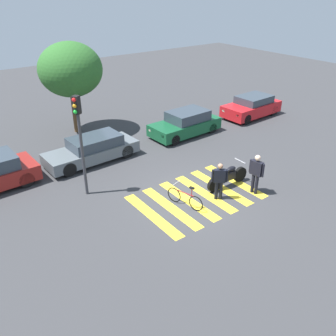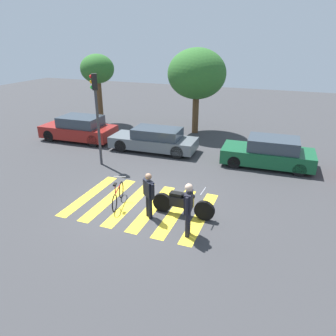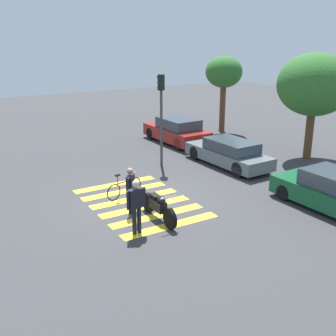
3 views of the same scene
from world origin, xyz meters
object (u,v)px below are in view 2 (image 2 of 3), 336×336
leaning_bicycle (118,195)px  car_grey_coupe (154,140)px  officer_on_foot (188,206)px  traffic_light_pole (96,106)px  car_maroon_wagon (79,129)px  car_green_compact (269,153)px  police_motorcycle (183,203)px  officer_by_motorcycle (149,193)px

leaning_bicycle → car_grey_coupe: (-1.10, 5.92, 0.25)m
officer_on_foot → traffic_light_pole: size_ratio=0.42×
leaning_bicycle → car_maroon_wagon: (-6.02, 6.10, 0.33)m
car_maroon_wagon → car_green_compact: bearing=-1.1°
car_green_compact → traffic_light_pole: 8.32m
police_motorcycle → officer_on_foot: size_ratio=1.26×
leaning_bicycle → car_grey_coupe: 6.03m
car_green_compact → officer_by_motorcycle: bearing=-118.2°
officer_on_foot → car_maroon_wagon: size_ratio=0.40×
car_green_compact → leaning_bicycle: bearing=-129.2°
police_motorcycle → car_green_compact: (2.34, 5.78, 0.18)m
leaning_bicycle → traffic_light_pole: traffic_light_pole is taller
officer_on_foot → car_grey_coupe: size_ratio=0.38×
officer_by_motorcycle → car_grey_coupe: bearing=111.8°
police_motorcycle → officer_on_foot: bearing=-64.0°
car_grey_coupe → officer_by_motorcycle: bearing=-68.2°
officer_on_foot → traffic_light_pole: bearing=144.1°
car_maroon_wagon → car_grey_coupe: (4.93, -0.18, -0.07)m
car_maroon_wagon → traffic_light_pole: size_ratio=1.04×
car_green_compact → traffic_light_pole: size_ratio=1.01×
leaning_bicycle → officer_by_motorcycle: size_ratio=1.01×
officer_by_motorcycle → car_green_compact: 7.15m
police_motorcycle → leaning_bicycle: (-2.47, -0.11, -0.11)m
officer_by_motorcycle → car_maroon_wagon: bearing=138.9°
leaning_bicycle → officer_by_motorcycle: officer_by_motorcycle is taller
leaning_bicycle → car_green_compact: car_green_compact is taller
car_maroon_wagon → traffic_light_pole: (3.28, -2.90, 2.16)m
police_motorcycle → officer_by_motorcycle: size_ratio=1.36×
officer_on_foot → officer_by_motorcycle: 1.65m
car_maroon_wagon → car_green_compact: car_maroon_wagon is taller
leaning_bicycle → car_maroon_wagon: 8.58m
leaning_bicycle → traffic_light_pole: 4.90m
car_green_compact → car_maroon_wagon: bearing=178.9°
officer_on_foot → car_green_compact: bearing=75.2°
police_motorcycle → leaning_bicycle: bearing=-177.3°
officer_by_motorcycle → car_green_compact: bearing=61.8°
leaning_bicycle → car_green_compact: bearing=50.8°
police_motorcycle → officer_on_foot: officer_on_foot is taller
police_motorcycle → car_maroon_wagon: car_maroon_wagon is taller
officer_on_foot → car_green_compact: size_ratio=0.41×
leaning_bicycle → officer_by_motorcycle: 1.60m
police_motorcycle → car_grey_coupe: (-3.57, 5.81, 0.14)m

